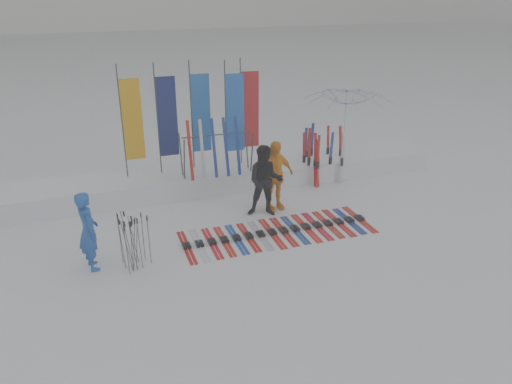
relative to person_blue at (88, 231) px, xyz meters
name	(u,v)px	position (x,y,z in m)	size (l,w,h in m)	color
ground	(271,260)	(3.81, -0.97, -0.90)	(120.00, 120.00, 0.00)	white
snow_bank	(218,178)	(3.81, 3.63, -0.60)	(14.00, 1.60, 0.60)	white
person_blue	(88,231)	(0.00, 0.00, 0.00)	(0.65, 0.43, 1.80)	#1D4EAD
person_black	(265,181)	(4.51, 1.30, 0.07)	(0.94, 0.74, 1.94)	black
person_yellow	(274,176)	(4.87, 1.57, 0.08)	(1.15, 0.48, 1.96)	#FD9E10
tent_canopy	(347,126)	(8.44, 4.17, 0.46)	(2.96, 3.02, 2.72)	white
ski_row	(278,232)	(4.45, 0.20, -0.86)	(4.81, 1.69, 0.07)	#B5130E
pole_cluster	(133,242)	(0.87, -0.29, -0.29)	(0.63, 0.68, 1.25)	#595B60
feather_flags	(197,115)	(3.32, 3.86, 1.35)	(4.07, 0.32, 3.20)	#383A3F
ski_rack	(216,148)	(3.71, 3.23, 0.49)	(2.04, 0.80, 1.23)	#383A3F
upright_skis	(320,156)	(7.02, 3.16, -0.10)	(1.47, 1.22, 1.70)	red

